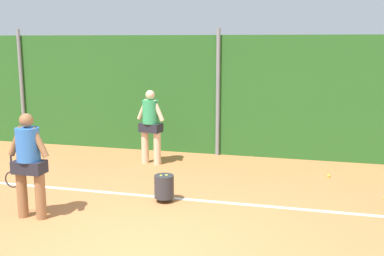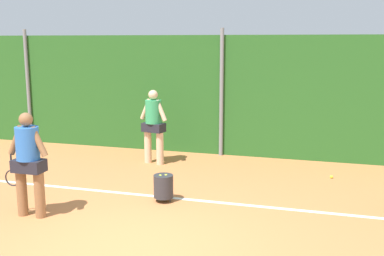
{
  "view_description": "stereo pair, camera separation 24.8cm",
  "coord_description": "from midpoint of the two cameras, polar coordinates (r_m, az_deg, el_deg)",
  "views": [
    {
      "loc": [
        2.3,
        -5.67,
        2.91
      ],
      "look_at": [
        0.14,
        2.65,
        1.29
      ],
      "focal_mm": 43.54,
      "sensor_mm": 36.0,
      "label": 1
    },
    {
      "loc": [
        2.54,
        -5.6,
        2.91
      ],
      "look_at": [
        0.14,
        2.65,
        1.29
      ],
      "focal_mm": 43.54,
      "sensor_mm": 36.0,
      "label": 2
    }
  ],
  "objects": [
    {
      "name": "player_foreground_near",
      "position": [
        8.09,
        -20.2,
        -3.74
      ],
      "size": [
        0.81,
        0.38,
        1.76
      ],
      "rotation": [
        0.0,
        0.0,
        3.14
      ],
      "color": "#8C603D",
      "rests_on": "ground_plane"
    },
    {
      "name": "ball_hopper",
      "position": [
        8.57,
        -4.27,
        -7.14
      ],
      "size": [
        0.36,
        0.36,
        0.51
      ],
      "color": "#2D2D33",
      "rests_on": "ground_plane"
    },
    {
      "name": "fence_post_left",
      "position": [
        14.05,
        -20.61,
        4.68
      ],
      "size": [
        0.1,
        0.1,
        3.21
      ],
      "primitive_type": "cylinder",
      "color": "gray",
      "rests_on": "ground_plane"
    },
    {
      "name": "hedge_fence_backdrop",
      "position": [
        11.94,
        2.76,
        4.0
      ],
      "size": [
        19.56,
        0.25,
        3.04
      ],
      "primitive_type": "cube",
      "color": "#286023",
      "rests_on": "ground_plane"
    },
    {
      "name": "tennis_ball_5",
      "position": [
        10.49,
        15.77,
        -5.65
      ],
      "size": [
        0.07,
        0.07,
        0.07
      ],
      "primitive_type": "sphere",
      "color": "#CCDB33",
      "rests_on": "ground_plane"
    },
    {
      "name": "court_baseline_paint",
      "position": [
        8.79,
        -2.32,
        -8.64
      ],
      "size": [
        14.29,
        0.1,
        0.01
      ],
      "primitive_type": "cube",
      "color": "white",
      "rests_on": "ground_plane"
    },
    {
      "name": "player_backcourt_far",
      "position": [
        11.04,
        -5.72,
        0.64
      ],
      "size": [
        0.73,
        0.41,
        1.77
      ],
      "rotation": [
        0.0,
        0.0,
        2.92
      ],
      "color": "beige",
      "rests_on": "ground_plane"
    },
    {
      "name": "ground_plane",
      "position": [
        8.3,
        -3.42,
        -9.86
      ],
      "size": [
        30.09,
        30.09,
        0.0
      ],
      "primitive_type": "plane",
      "color": "#C67542"
    },
    {
      "name": "fence_post_center",
      "position": [
        11.76,
        2.58,
        4.31
      ],
      "size": [
        0.1,
        0.1,
        3.21
      ],
      "primitive_type": "cylinder",
      "color": "gray",
      "rests_on": "ground_plane"
    }
  ]
}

